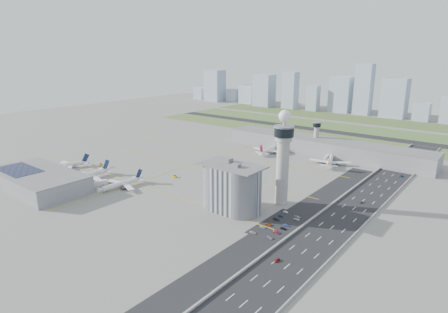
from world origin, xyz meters
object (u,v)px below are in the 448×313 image
Objects in this scene: car_lot_1 at (262,227)px; secondary_tower at (316,135)px; airplane_far_b at (330,158)px; car_hw_2 at (401,176)px; car_lot_3 at (277,219)px; car_lot_11 at (297,217)px; jet_bridge_far_0 at (283,149)px; jet_bridge_near_2 at (89,187)px; car_lot_4 at (281,216)px; tug_0 at (101,164)px; control_tower at (283,154)px; airplane_near_a at (65,162)px; car_lot_5 at (285,212)px; car_lot_0 at (253,232)px; car_lot_8 at (283,228)px; tug_3 at (175,176)px; car_lot_7 at (277,232)px; airplane_near_c at (120,181)px; car_lot_6 at (270,238)px; car_hw_0 at (277,260)px; car_lot_10 at (296,219)px; airplane_near_b at (86,173)px; jet_bridge_far_1 at (328,157)px; airplane_far_a at (269,147)px; tug_2 at (110,181)px; car_hw_4 at (403,159)px; car_lot_2 at (269,224)px; car_hw_1 at (361,202)px; tug_1 at (104,170)px; tug_4 at (286,165)px; jet_bridge_near_1 at (68,179)px; admin_building at (232,188)px.

secondary_tower is at bearing 7.96° from car_lot_1.
car_hw_2 is (61.68, 1.62, -5.66)m from airplane_far_b.
car_lot_3 is 13.89m from car_lot_11.
jet_bridge_far_0 reaches higher than car_lot_3.
car_lot_4 is at bearing -60.22° from jet_bridge_near_2.
tug_0 is 263.49m from car_hw_2.
tug_0 is 186.86m from car_lot_3.
control_tower is 200.32m from airplane_near_a.
tug_0 is 186.06m from car_lot_5.
car_lot_0 is at bearing 112.32° from airplane_near_a.
tug_3 is at bearing 75.00° from car_lot_8.
car_lot_7 is (62.96, -182.94, -18.15)m from secondary_tower.
airplane_near_c reaches higher than car_lot_6.
car_lot_4 reaches higher than car_lot_6.
car_lot_10 is at bearing 106.05° from car_hw_0.
car_lot_7 is at bearing 18.88° from jet_bridge_far_0.
airplane_near_b is 3.18× the size of jet_bridge_far_0.
secondary_tower reaches higher than jet_bridge_near_2.
jet_bridge_far_1 reaches higher than car_lot_4.
airplane_far_a is at bearing 28.84° from car_lot_5.
tug_2 reaches higher than car_lot_8.
tug_3 is at bearing -14.31° from jet_bridge_near_2.
car_hw_4 is at bearing 77.68° from control_tower.
car_hw_0 reaches higher than car_hw_2.
car_lot_2 is at bearing 116.42° from airplane_near_a.
car_lot_7 is at bearing -127.96° from car_lot_2.
airplane_near_c is at bearing 129.17° from airplane_far_b.
jet_bridge_far_0 reaches higher than car_hw_2.
car_lot_8 is 1.13× the size of car_hw_1.
tug_4 is at bearing -163.66° from tug_1.
car_lot_0 is 1.03× the size of car_hw_4.
car_lot_1 is at bearing -70.26° from jet_bridge_near_1.
airplane_near_a is at bearing 90.20° from car_lot_2.
tug_3 is (-77.09, 22.77, -14.35)m from admin_building.
airplane_far_b reaches higher than airplane_near_c.
airplane_near_a reaches higher than jet_bridge_near_2.
tug_4 is at bearing 36.53° from car_lot_11.
tug_0 is 0.82× the size of car_lot_11.
car_hw_0 is (191.78, 2.08, -2.21)m from jet_bridge_near_1.
control_tower is 4.61× the size of jet_bridge_far_0.
admin_building reaches higher than tug_2.
airplane_near_b reaches higher than car_lot_3.
tug_2 is (20.13, 8.01, -5.24)m from airplane_near_b.
car_lot_4 is at bearing -9.65° from car_lot_1.
airplane_far_b reaches higher than airplane_far_a.
airplane_near_c is 12.94× the size of tug_4.
car_lot_6 is at bearing -176.84° from tug_4.
jet_bridge_far_1 is 4.25× the size of tug_3.
jet_bridge_far_1 reaches higher than car_lot_2.
jet_bridge_far_0 reaches higher than car_hw_1.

